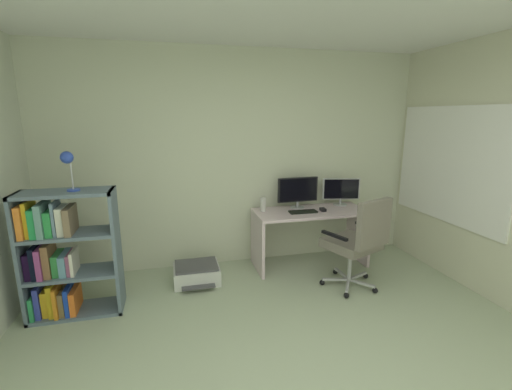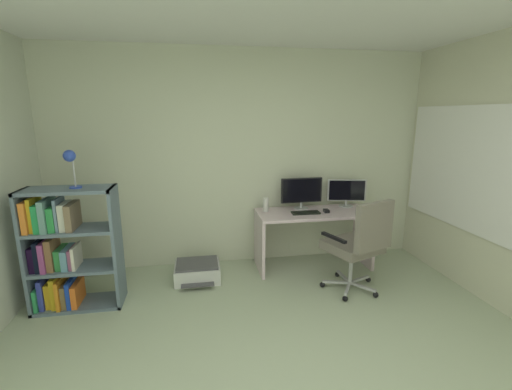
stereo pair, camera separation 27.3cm
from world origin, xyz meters
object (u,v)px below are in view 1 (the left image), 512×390
object	(u,v)px
printer	(197,273)
computer_mouse	(323,210)
desktop_speaker	(263,204)
bookshelf	(60,256)
monitor_main	(298,191)
keyboard	(303,212)
desk_lamp	(68,162)
desk	(310,225)
monitor_secondary	(341,190)
office_chair	(359,239)

from	to	relation	value
printer	computer_mouse	bearing A→B (deg)	2.92
desktop_speaker	bookshelf	bearing A→B (deg)	-163.84
monitor_main	keyboard	distance (m)	0.31
keyboard	desktop_speaker	bearing A→B (deg)	159.22
keyboard	desk_lamp	bearing A→B (deg)	-169.10
monitor_main	desktop_speaker	distance (m)	0.49
keyboard	computer_mouse	xyz separation A→B (m)	(0.27, 0.01, 0.01)
bookshelf	desktop_speaker	bearing A→B (deg)	16.16
keyboard	printer	size ratio (longest dim) A/B	0.66
monitor_main	bookshelf	bearing A→B (deg)	-165.65
desk	monitor_main	size ratio (longest dim) A/B	2.65
monitor_main	desktop_speaker	xyz separation A→B (m)	(-0.47, -0.05, -0.14)
desk	monitor_secondary	size ratio (longest dim) A/B	2.91
monitor_main	desk_lamp	xyz separation A→B (m)	(-2.44, -0.67, 0.53)
desktop_speaker	keyboard	bearing A→B (deg)	-21.45
monitor_main	computer_mouse	xyz separation A→B (m)	(0.25, -0.22, -0.21)
desktop_speaker	desk_lamp	bearing A→B (deg)	-162.59
monitor_secondary	computer_mouse	bearing A→B (deg)	-148.02
bookshelf	desk	bearing A→B (deg)	10.61
office_chair	monitor_main	bearing A→B (deg)	112.53
bookshelf	desk_lamp	world-z (taller)	desk_lamp
monitor_secondary	monitor_main	bearing A→B (deg)	-179.99
keyboard	computer_mouse	bearing A→B (deg)	2.95
bookshelf	printer	world-z (taller)	bookshelf
monitor_main	desktop_speaker	size ratio (longest dim) A/B	3.12
keyboard	desktop_speaker	xyz separation A→B (m)	(-0.46, 0.18, 0.07)
computer_mouse	office_chair	size ratio (longest dim) A/B	0.10
desktop_speaker	monitor_main	bearing A→B (deg)	5.78
bookshelf	desk_lamp	distance (m)	0.90
monitor_main	monitor_secondary	xyz separation A→B (m)	(0.60, 0.00, -0.02)
keyboard	bookshelf	world-z (taller)	bookshelf
keyboard	printer	world-z (taller)	keyboard
monitor_main	printer	world-z (taller)	monitor_main
monitor_secondary	desktop_speaker	xyz separation A→B (m)	(-1.07, -0.05, -0.12)
monitor_secondary	office_chair	distance (m)	0.99
monitor_secondary	office_chair	xyz separation A→B (m)	(-0.23, -0.90, -0.34)
printer	monitor_main	bearing A→B (deg)	12.64
office_chair	bookshelf	size ratio (longest dim) A/B	0.86
keyboard	office_chair	size ratio (longest dim) A/B	0.32
desk	desk_lamp	world-z (taller)	desk_lamp
keyboard	printer	bearing A→B (deg)	-176.27
desk	computer_mouse	world-z (taller)	computer_mouse
monitor_secondary	computer_mouse	world-z (taller)	monitor_secondary
desk_lamp	monitor_main	bearing A→B (deg)	15.26
printer	bookshelf	bearing A→B (deg)	-163.90
computer_mouse	printer	world-z (taller)	computer_mouse
computer_mouse	desktop_speaker	world-z (taller)	desktop_speaker
monitor_secondary	printer	xyz separation A→B (m)	(-1.93, -0.30, -0.82)
monitor_secondary	bookshelf	world-z (taller)	bookshelf
monitor_main	bookshelf	xyz separation A→B (m)	(-2.61, -0.67, -0.35)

